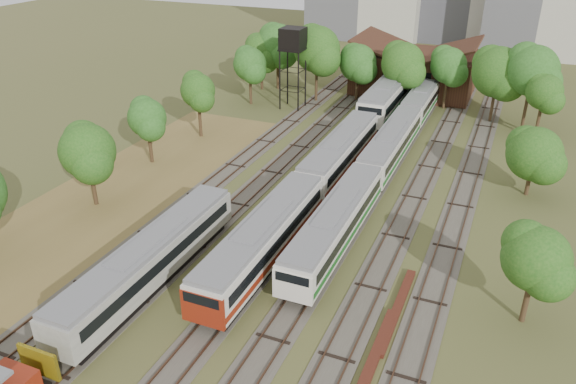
% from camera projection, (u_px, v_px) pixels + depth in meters
% --- Properties ---
extents(ground, '(240.00, 240.00, 0.00)m').
position_uv_depth(ground, '(218.00, 366.00, 31.58)').
color(ground, '#475123').
rests_on(ground, ground).
extents(dry_grass_patch, '(14.00, 60.00, 0.04)m').
position_uv_depth(dry_grass_patch, '(68.00, 234.00, 44.43)').
color(dry_grass_patch, brown).
rests_on(dry_grass_patch, ground).
extents(tracks, '(24.60, 80.00, 0.19)m').
position_uv_depth(tracks, '(343.00, 185.00, 52.38)').
color(tracks, '#4C473D').
rests_on(tracks, ground).
extents(railcar_red_set, '(2.90, 34.57, 3.58)m').
position_uv_depth(railcar_red_set, '(307.00, 190.00, 47.19)').
color(railcar_red_set, black).
rests_on(railcar_red_set, ground).
extents(railcar_green_set, '(2.73, 52.07, 3.38)m').
position_uv_depth(railcar_green_set, '(391.00, 145.00, 56.54)').
color(railcar_green_set, black).
rests_on(railcar_green_set, ground).
extents(railcar_rear, '(3.31, 16.08, 4.10)m').
position_uv_depth(railcar_rear, '(387.00, 98.00, 69.50)').
color(railcar_rear, black).
rests_on(railcar_rear, ground).
extents(old_grey_coach, '(2.72, 18.00, 3.36)m').
position_uv_depth(old_grey_coach, '(150.00, 260.00, 37.86)').
color(old_grey_coach, black).
rests_on(old_grey_coach, ground).
extents(water_tower, '(2.94, 2.94, 10.17)m').
position_uv_depth(water_tower, '(293.00, 41.00, 69.32)').
color(water_tower, black).
rests_on(water_tower, ground).
extents(rail_pile_near, '(0.61, 9.17, 0.31)m').
position_uv_depth(rail_pile_near, '(374.00, 359.00, 31.84)').
color(rail_pile_near, '#552418').
rests_on(rail_pile_near, ground).
extents(rail_pile_far, '(0.57, 9.07, 0.29)m').
position_uv_depth(rail_pile_far, '(397.00, 310.00, 35.81)').
color(rail_pile_far, '#552418').
rests_on(rail_pile_far, ground).
extents(maintenance_shed, '(16.45, 11.55, 7.58)m').
position_uv_depth(maintenance_shed, '(414.00, 71.00, 78.36)').
color(maintenance_shed, '#3B1F15').
rests_on(maintenance_shed, ground).
extents(tree_band_left, '(7.00, 65.13, 8.40)m').
position_uv_depth(tree_band_left, '(130.00, 121.00, 52.71)').
color(tree_band_left, '#382616').
rests_on(tree_band_left, ground).
extents(tree_band_far, '(38.97, 10.15, 9.90)m').
position_uv_depth(tree_band_far, '(397.00, 60.00, 70.32)').
color(tree_band_far, '#382616').
rests_on(tree_band_far, ground).
extents(tree_band_right, '(4.86, 38.05, 7.36)m').
position_uv_depth(tree_band_right, '(538.00, 154.00, 47.53)').
color(tree_band_right, '#382616').
rests_on(tree_band_right, ground).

